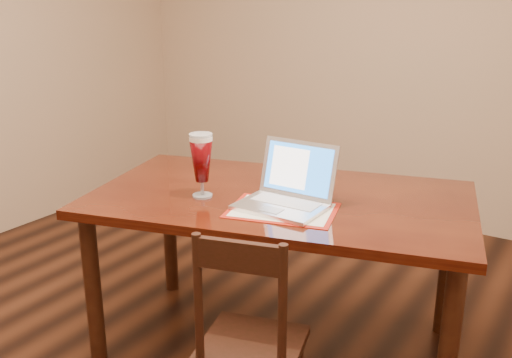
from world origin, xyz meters
The scene contains 2 objects.
dining_table centered at (0.21, 0.46, 0.71)m, with size 1.89×1.36×1.09m.
dining_chair centered at (0.42, -0.11, 0.42)m, with size 0.46×0.45×0.89m.
Camera 1 is at (1.44, -1.66, 1.65)m, focal length 40.00 mm.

